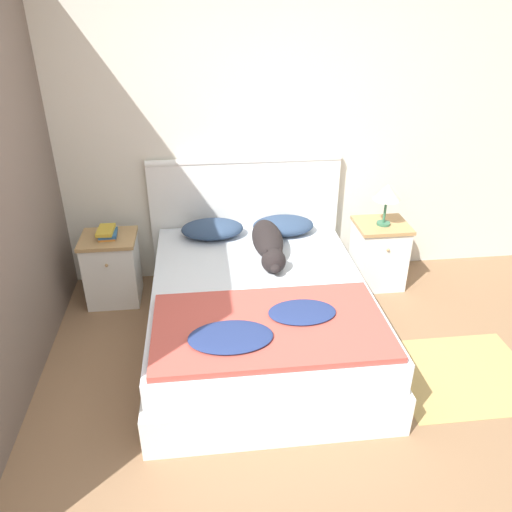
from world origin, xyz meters
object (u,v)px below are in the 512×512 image
object	(u,v)px
pillow_right	(283,225)
bed	(259,313)
dog	(268,243)
book_stack	(107,233)
table_lamp	(387,193)
pillow_left	(212,229)
nightstand_left	(112,268)
nightstand_right	(378,254)

from	to	relation	value
pillow_right	bed	bearing A→B (deg)	-110.90
dog	book_stack	bearing A→B (deg)	166.33
book_stack	table_lamp	bearing A→B (deg)	-0.68
dog	table_lamp	size ratio (longest dim) A/B	2.36
bed	pillow_left	xyz separation A→B (m)	(-0.29, 0.75, 0.32)
nightstand_left	nightstand_right	xyz separation A→B (m)	(2.20, 0.00, 0.00)
pillow_left	pillow_right	world-z (taller)	same
book_stack	pillow_right	bearing A→B (deg)	2.02
dog	table_lamp	bearing A→B (deg)	15.38
bed	table_lamp	size ratio (longest dim) A/B	5.59
pillow_left	book_stack	size ratio (longest dim) A/B	2.33
nightstand_right	pillow_right	xyz separation A→B (m)	(-0.81, 0.05, 0.28)
nightstand_right	book_stack	size ratio (longest dim) A/B	2.65
nightstand_left	pillow_right	world-z (taller)	pillow_right
nightstand_left	dog	bearing A→B (deg)	-13.39
book_stack	table_lamp	xyz separation A→B (m)	(2.20, -0.03, 0.23)
nightstand_left	table_lamp	size ratio (longest dim) A/B	1.62
nightstand_right	dog	distance (m)	1.07
nightstand_left	pillow_left	bearing A→B (deg)	3.87
table_lamp	pillow_left	bearing A→B (deg)	176.90
pillow_right	dog	size ratio (longest dim) A/B	0.61
nightstand_left	pillow_left	world-z (taller)	pillow_left
nightstand_left	nightstand_right	world-z (taller)	same
dog	nightstand_left	bearing A→B (deg)	166.61
nightstand_left	pillow_right	bearing A→B (deg)	2.27
book_stack	pillow_left	bearing A→B (deg)	3.44
pillow_right	nightstand_left	bearing A→B (deg)	-177.73
dog	table_lamp	world-z (taller)	table_lamp
bed	book_stack	world-z (taller)	book_stack
pillow_left	nightstand_right	bearing A→B (deg)	-2.27
pillow_left	dog	size ratio (longest dim) A/B	0.61
table_lamp	bed	bearing A→B (deg)	-148.37
dog	book_stack	size ratio (longest dim) A/B	3.85
bed	nightstand_right	distance (m)	1.30
bed	table_lamp	distance (m)	1.42
table_lamp	nightstand_left	bearing A→B (deg)	179.48
nightstand_left	nightstand_right	size ratio (longest dim) A/B	1.00
bed	nightstand_right	xyz separation A→B (m)	(1.10, 0.70, 0.04)
bed	pillow_left	world-z (taller)	pillow_left
pillow_right	table_lamp	xyz separation A→B (m)	(0.81, -0.07, 0.27)
nightstand_right	pillow_right	distance (m)	0.86
nightstand_left	pillow_right	distance (m)	1.41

